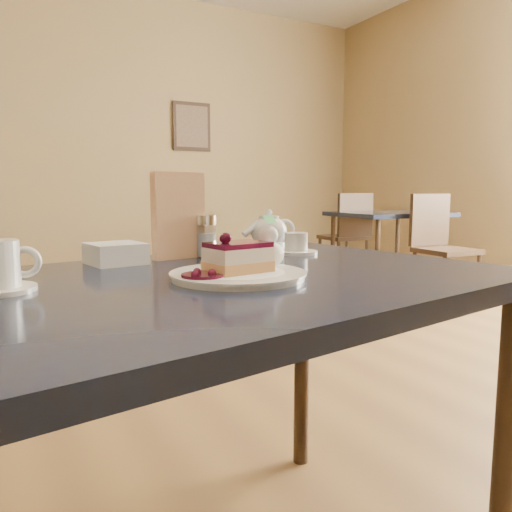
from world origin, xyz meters
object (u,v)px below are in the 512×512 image
dessert_plate (238,275)px  tea_set (274,235)px  main_table (224,313)px  cheesecake_slice (238,257)px  bg_table_far_right (387,282)px

dessert_plate → tea_set: bearing=52.0°
main_table → cheesecake_slice: cheesecake_slice is taller
main_table → dessert_plate: bearing=-90.0°
dessert_plate → tea_set: 0.47m
dessert_plate → cheesecake_slice: 0.03m
tea_set → cheesecake_slice: bearing=-128.0°
tea_set → bg_table_far_right: tea_set is taller
dessert_plate → cheesecake_slice: (-0.00, -0.00, 0.03)m
dessert_plate → cheesecake_slice: size_ratio=1.98×
main_table → tea_set: bearing=37.7°
bg_table_far_right → dessert_plate: bearing=-134.1°
dessert_plate → bg_table_far_right: dessert_plate is taller
main_table → cheesecake_slice: (0.01, -0.05, 0.11)m
tea_set → bg_table_far_right: size_ratio=0.15×
main_table → bg_table_far_right: 3.64m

